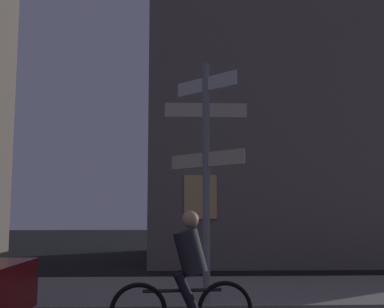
% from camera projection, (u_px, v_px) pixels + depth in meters
% --- Properties ---
extents(sidewalk_kerb, '(40.00, 3.43, 0.14)m').
position_uv_depth(sidewalk_kerb, '(228.00, 292.00, 9.18)').
color(sidewalk_kerb, gray).
rests_on(sidewalk_kerb, ground_plane).
extents(signpost, '(1.39, 1.15, 3.97)m').
position_uv_depth(signpost, '(206.00, 159.00, 8.04)').
color(signpost, gray).
rests_on(signpost, sidewalk_kerb).
extents(cyclist, '(1.82, 0.36, 1.61)m').
position_uv_depth(cyclist, '(186.00, 279.00, 6.08)').
color(cyclist, black).
rests_on(cyclist, ground_plane).
extents(building_right_block, '(11.68, 7.34, 15.24)m').
position_uv_depth(building_right_block, '(313.00, 47.00, 17.74)').
color(building_right_block, slate).
rests_on(building_right_block, ground_plane).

